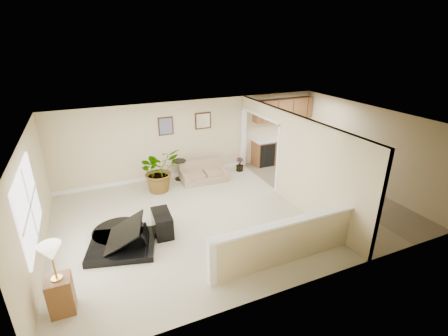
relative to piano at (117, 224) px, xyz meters
name	(u,v)px	position (x,y,z in m)	size (l,w,h in m)	color
floor	(232,212)	(2.96, 0.32, -0.56)	(9.00, 9.00, 0.00)	beige
back_wall	(195,138)	(2.96, 3.32, 0.69)	(9.00, 0.04, 2.50)	beige
front_wall	(305,229)	(2.96, -2.68, 0.69)	(9.00, 0.04, 2.50)	beige
left_wall	(32,204)	(-1.54, 0.32, 0.69)	(0.04, 6.00, 2.50)	beige
right_wall	(366,147)	(7.46, 0.32, 0.69)	(0.04, 6.00, 2.50)	beige
ceiling	(233,121)	(2.96, 0.32, 1.94)	(9.00, 6.00, 0.04)	white
kitchen_vinyl	(326,191)	(6.11, 0.32, -0.56)	(2.70, 6.00, 0.01)	gray
interior_partition	(287,157)	(4.76, 0.58, 0.66)	(0.18, 5.99, 2.50)	beige
pony_half_wall	(284,242)	(3.03, -1.98, -0.04)	(3.42, 0.22, 1.00)	beige
left_window	(28,206)	(-1.53, -0.18, 0.89)	(0.05, 2.15, 1.45)	white
wall_art_left	(166,126)	(2.01, 3.29, 1.19)	(0.48, 0.04, 0.58)	#3B2115
wall_mirror	(203,121)	(3.26, 3.29, 1.24)	(0.55, 0.04, 0.55)	#3B2115
kitchen_cabinets	(280,139)	(6.15, 3.06, 0.31)	(2.36, 0.65, 2.33)	brown
piano	(117,224)	(0.00, 0.00, 0.00)	(1.91, 1.91, 1.35)	black
piano_bench	(162,223)	(1.01, 0.11, -0.29)	(0.41, 0.80, 0.54)	black
loveseat	(203,171)	(2.97, 2.60, -0.25)	(1.50, 0.90, 0.84)	#977E60
accent_table	(179,167)	(2.28, 2.97, -0.14)	(0.45, 0.45, 0.66)	black
palm_plant	(159,170)	(1.51, 2.44, 0.09)	(1.46, 1.36, 1.33)	black
small_plant	(240,165)	(4.41, 2.83, -0.36)	(0.31, 0.31, 0.48)	black
lamp_stand	(58,284)	(-1.13, -1.55, 0.01)	(0.41, 0.41, 1.36)	brown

